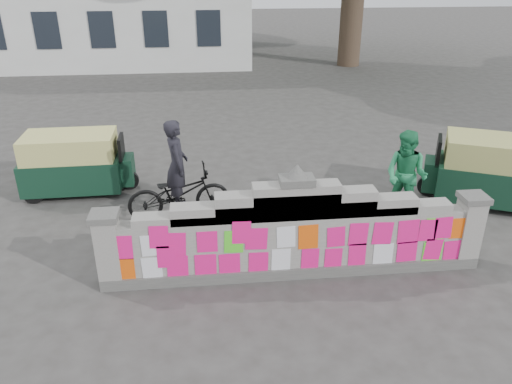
% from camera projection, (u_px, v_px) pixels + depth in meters
% --- Properties ---
extents(ground, '(100.00, 100.00, 0.00)m').
position_uv_depth(ground, '(293.00, 273.00, 8.56)').
color(ground, '#383533').
rests_on(ground, ground).
extents(parapet_wall, '(6.48, 0.44, 2.01)m').
position_uv_depth(parapet_wall, '(295.00, 235.00, 8.24)').
color(parapet_wall, '#4C4C49').
rests_on(parapet_wall, ground).
extents(cyclist_bike, '(2.16, 0.99, 1.09)m').
position_uv_depth(cyclist_bike, '(179.00, 193.00, 10.18)').
color(cyclist_bike, black).
rests_on(cyclist_bike, ground).
extents(cyclist_rider, '(0.53, 0.73, 1.85)m').
position_uv_depth(cyclist_rider, '(178.00, 176.00, 10.02)').
color(cyclist_rider, black).
rests_on(cyclist_rider, ground).
extents(pedestrian, '(1.13, 1.13, 1.85)m').
position_uv_depth(pedestrian, '(406.00, 175.00, 10.07)').
color(pedestrian, '#268C55').
rests_on(pedestrian, ground).
extents(rickshaw_left, '(2.52, 1.21, 1.39)m').
position_uv_depth(rickshaw_left, '(75.00, 163.00, 11.26)').
color(rickshaw_left, '#103121').
rests_on(rickshaw_left, ground).
extents(rickshaw_right, '(2.74, 2.09, 1.48)m').
position_uv_depth(rickshaw_right, '(491.00, 170.00, 10.72)').
color(rickshaw_right, '#103221').
rests_on(rickshaw_right, ground).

